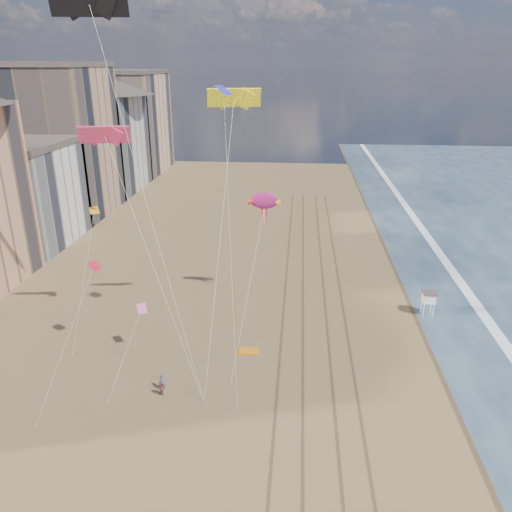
{
  "coord_description": "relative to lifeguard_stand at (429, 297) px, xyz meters",
  "views": [
    {
      "loc": [
        0.28,
        -23.27,
        28.69
      ],
      "look_at": [
        -4.09,
        26.0,
        9.5
      ],
      "focal_mm": 35.0,
      "sensor_mm": 36.0,
      "label": 1
    }
  ],
  "objects": [
    {
      "name": "buildings",
      "position": [
        -61.96,
        33.14,
        11.19
      ],
      "size": [
        34.72,
        131.35,
        29.0
      ],
      "color": "#C6B284",
      "rests_on": "ground"
    },
    {
      "name": "show_kite",
      "position": [
        -20.04,
        1.63,
        11.02
      ],
      "size": [
        3.88,
        9.25,
        21.72
      ],
      "color": "#9A1764",
      "rests_on": "ground"
    },
    {
      "name": "foam",
      "position": [
        6.97,
        7.56,
        -2.36
      ],
      "size": [
        260.0,
        260.0,
        0.0
      ],
      "primitive_type": "plane",
      "color": "white",
      "rests_on": "ground"
    },
    {
      "name": "lifeguard_stand",
      "position": [
        0.0,
        0.0,
        0.0
      ],
      "size": [
        1.7,
        1.7,
        3.06
      ],
      "color": "white",
      "rests_on": "ground"
    },
    {
      "name": "wet_sand",
      "position": [
        2.77,
        7.56,
        -2.36
      ],
      "size": [
        260.0,
        260.0,
        0.0
      ],
      "primitive_type": "plane",
      "color": "#42301E",
      "rests_on": "ground"
    },
    {
      "name": "parafoils",
      "position": [
        -30.78,
        -9.67,
        26.12
      ],
      "size": [
        17.5,
        4.93,
        12.88
      ],
      "color": "black",
      "rests_on": "ground"
    },
    {
      "name": "grounded_kite",
      "position": [
        -20.79,
        -10.29,
        -2.24
      ],
      "size": [
        2.2,
        1.5,
        0.24
      ],
      "primitive_type": "cube",
      "rotation": [
        0.0,
        0.0,
        -0.08
      ],
      "color": "orange",
      "rests_on": "ground"
    },
    {
      "name": "small_kites",
      "position": [
        -31.22,
        -10.21,
        12.83
      ],
      "size": [
        17.13,
        8.33,
        21.86
      ],
      "color": "#EA5B97",
      "rests_on": "ground"
    },
    {
      "name": "kite_flyer_a",
      "position": [
        -28.12,
        -17.51,
        -1.52
      ],
      "size": [
        0.66,
        0.49,
        1.67
      ],
      "primitive_type": "imported",
      "rotation": [
        0.0,
        0.0,
        0.15
      ],
      "color": "slate",
      "rests_on": "ground"
    },
    {
      "name": "tracks",
      "position": [
        -13.68,
        -2.44,
        -2.35
      ],
      "size": [
        7.68,
        120.0,
        0.01
      ],
      "color": "brown",
      "rests_on": "ground"
    },
    {
      "name": "kite_flyer_b",
      "position": [
        -28.0,
        -18.4,
        -1.63
      ],
      "size": [
        0.87,
        0.8,
        1.46
      ],
      "primitive_type": "imported",
      "rotation": [
        0.0,
        0.0,
        -0.43
      ],
      "color": "brown",
      "rests_on": "ground"
    }
  ]
}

